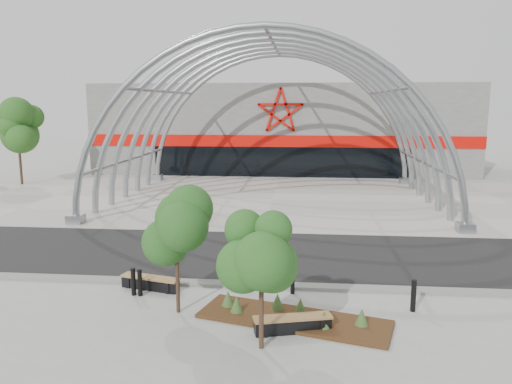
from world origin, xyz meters
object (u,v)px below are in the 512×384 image
(bench_1, at_px, (293,324))
(bollard_2, at_px, (248,276))
(street_tree_0, at_px, (176,229))
(street_tree_1, at_px, (261,249))
(bench_0, at_px, (150,283))

(bench_1, relative_size, bollard_2, 2.25)
(street_tree_0, xyz_separation_m, bollard_2, (1.93, 2.07, -2.13))
(street_tree_1, height_order, bench_1, street_tree_1)
(street_tree_0, bearing_deg, bench_0, 128.53)
(street_tree_0, relative_size, street_tree_1, 0.98)
(street_tree_1, distance_m, bench_1, 2.78)
(street_tree_1, bearing_deg, bench_0, 137.39)
(bench_0, bearing_deg, bollard_2, 4.54)
(street_tree_1, xyz_separation_m, bench_1, (0.80, 1.01, -2.47))
(street_tree_0, height_order, bench_1, street_tree_0)
(bench_0, bearing_deg, street_tree_0, -51.47)
(street_tree_0, height_order, bollard_2, street_tree_0)
(street_tree_1, bearing_deg, bollard_2, 101.00)
(street_tree_0, xyz_separation_m, bench_1, (3.53, -1.02, -2.41))
(bench_1, bearing_deg, bench_0, 150.40)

